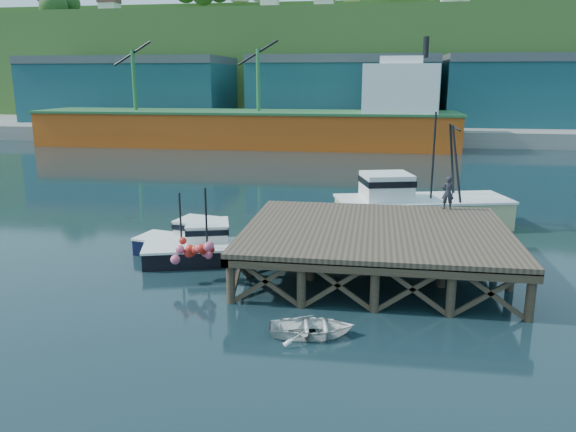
% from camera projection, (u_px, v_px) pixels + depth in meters
% --- Properties ---
extents(ground, '(300.00, 300.00, 0.00)m').
position_uv_depth(ground, '(260.00, 266.00, 27.11)').
color(ground, black).
rests_on(ground, ground).
extents(wharf, '(12.00, 10.00, 2.62)m').
position_uv_depth(wharf, '(376.00, 233.00, 25.64)').
color(wharf, brown).
rests_on(wharf, ground).
extents(far_quay, '(160.00, 40.00, 2.00)m').
position_uv_depth(far_quay, '(344.00, 126.00, 94.04)').
color(far_quay, gray).
rests_on(far_quay, ground).
extents(warehouse_left, '(32.00, 16.00, 9.00)m').
position_uv_depth(warehouse_left, '(132.00, 93.00, 93.16)').
color(warehouse_left, '#18454F').
rests_on(warehouse_left, far_quay).
extents(warehouse_mid, '(28.00, 16.00, 9.00)m').
position_uv_depth(warehouse_mid, '(343.00, 93.00, 87.93)').
color(warehouse_mid, '#18454F').
rests_on(warehouse_mid, far_quay).
extents(warehouse_right, '(30.00, 16.00, 9.00)m').
position_uv_depth(warehouse_right, '(545.00, 94.00, 83.44)').
color(warehouse_right, '#18454F').
rests_on(warehouse_right, far_quay).
extents(cargo_ship, '(55.50, 10.00, 13.75)m').
position_uv_depth(cargo_ship, '(270.00, 121.00, 73.64)').
color(cargo_ship, '#C54A12').
rests_on(cargo_ship, ground).
extents(hillside, '(220.00, 50.00, 22.00)m').
position_uv_depth(hillside, '(353.00, 68.00, 120.44)').
color(hillside, '#2D511E').
rests_on(hillside, ground).
extents(boat_navy, '(5.69, 3.52, 3.38)m').
position_uv_depth(boat_navy, '(190.00, 242.00, 28.66)').
color(boat_navy, black).
rests_on(boat_navy, ground).
extents(boat_black, '(6.59, 5.46, 3.83)m').
position_uv_depth(boat_black, '(207.00, 247.00, 27.70)').
color(boat_black, black).
rests_on(boat_black, ground).
extents(trawler, '(10.92, 6.25, 6.91)m').
position_uv_depth(trawler, '(419.00, 203.00, 34.02)').
color(trawler, '#C6BB80').
rests_on(trawler, ground).
extents(dinghy, '(3.29, 2.60, 0.61)m').
position_uv_depth(dinghy, '(312.00, 327.00, 19.67)').
color(dinghy, silver).
rests_on(dinghy, ground).
extents(dockworker, '(0.65, 0.44, 1.73)m').
position_uv_depth(dockworker, '(448.00, 193.00, 29.25)').
color(dockworker, '#212129').
rests_on(dockworker, wharf).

